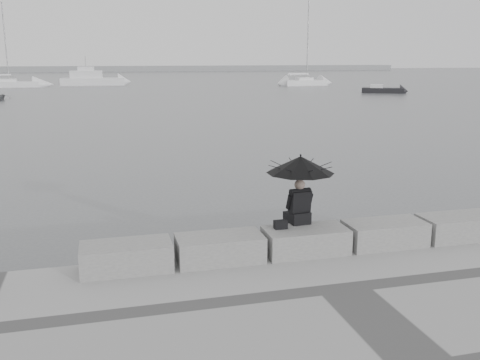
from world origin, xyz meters
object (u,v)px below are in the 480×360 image
object	(u,v)px
sailboat_left	(5,84)
small_motorboat	(383,90)
sailboat_right	(304,82)
seated_person	(300,172)
motor_cruiser	(93,79)

from	to	relation	value
sailboat_left	small_motorboat	world-z (taller)	sailboat_left
sailboat_left	sailboat_right	size ratio (longest dim) A/B	1.00
seated_person	small_motorboat	size ratio (longest dim) A/B	0.28
sailboat_right	motor_cruiser	distance (m)	32.13
seated_person	small_motorboat	bearing A→B (deg)	53.37
sailboat_left	small_motorboat	xyz separation A→B (m)	(45.87, -24.20, -0.19)
seated_person	motor_cruiser	bearing A→B (deg)	87.67
sailboat_left	motor_cruiser	size ratio (longest dim) A/B	1.36
sailboat_right	motor_cruiser	xyz separation A→B (m)	(-30.99, 8.50, 0.35)
sailboat_right	small_motorboat	distance (m)	18.79
small_motorboat	seated_person	bearing A→B (deg)	-91.31
seated_person	small_motorboat	distance (m)	57.07
motor_cruiser	small_motorboat	xyz separation A→B (m)	(33.83, -27.08, -0.57)
motor_cruiser	sailboat_left	bearing A→B (deg)	-164.11
motor_cruiser	sailboat_right	bearing A→B (deg)	-12.90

